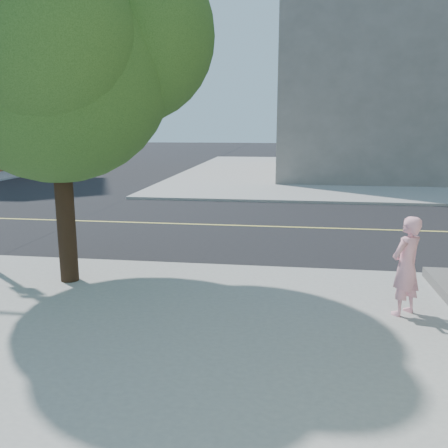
# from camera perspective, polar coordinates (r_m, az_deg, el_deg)

# --- Properties ---
(ground) EXTENTS (140.00, 140.00, 0.00)m
(ground) POSITION_cam_1_polar(r_m,az_deg,el_deg) (11.66, -21.94, -4.22)
(ground) COLOR black
(ground) RESTS_ON ground
(road_ew) EXTENTS (140.00, 9.00, 0.01)m
(road_ew) POSITION_cam_1_polar(r_m,az_deg,el_deg) (15.59, -13.78, 0.26)
(road_ew) COLOR black
(road_ew) RESTS_ON ground
(sidewalk_ne) EXTENTS (29.00, 25.00, 0.12)m
(sidewalk_ne) POSITION_cam_1_polar(r_m,az_deg,el_deg) (32.25, 22.02, 5.72)
(sidewalk_ne) COLOR #969693
(sidewalk_ne) RESTS_ON ground
(filler_ne) EXTENTS (18.00, 16.00, 14.00)m
(filler_ne) POSITION_cam_1_polar(r_m,az_deg,el_deg) (32.97, 23.70, 18.04)
(filler_ne) COLOR slate
(filler_ne) RESTS_ON sidewalk_ne
(man_on_phone) EXTENTS (0.68, 0.67, 1.58)m
(man_on_phone) POSITION_cam_1_polar(r_m,az_deg,el_deg) (7.91, 21.08, -4.75)
(man_on_phone) COLOR #FCA7BA
(man_on_phone) RESTS_ON sidewalk_se
(street_tree) EXTENTS (5.22, 4.74, 6.93)m
(street_tree) POSITION_cam_1_polar(r_m,az_deg,el_deg) (9.29, -19.19, 20.72)
(street_tree) COLOR black
(street_tree) RESTS_ON sidewalk_se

